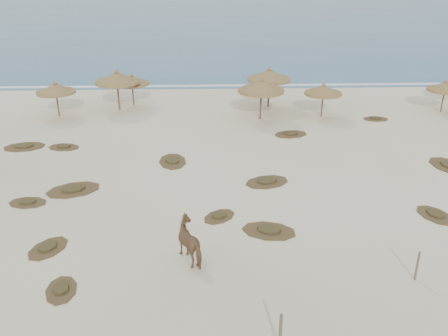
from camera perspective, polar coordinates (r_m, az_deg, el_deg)
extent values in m
plane|color=#F1E7C6|center=(20.90, 0.57, -8.48)|extent=(160.00, 160.00, 0.00)
cube|color=#2D5F88|center=(93.35, -1.52, 16.80)|extent=(200.00, 100.00, 0.01)
cube|color=white|center=(45.08, -0.89, 9.37)|extent=(70.00, 0.60, 0.01)
cylinder|color=brown|center=(38.27, -18.49, 7.06)|extent=(0.11, 0.11, 1.95)
cylinder|color=olive|center=(38.07, -18.64, 8.22)|extent=(3.57, 3.57, 0.17)
cone|color=olive|center=(37.99, -18.70, 8.67)|extent=(3.45, 3.45, 0.70)
cone|color=olive|center=(37.89, -18.79, 9.28)|extent=(0.33, 0.33, 0.20)
cylinder|color=brown|center=(38.71, -11.99, 8.22)|extent=(0.13, 0.13, 2.31)
cylinder|color=olive|center=(38.47, -12.12, 9.59)|extent=(4.20, 4.20, 0.20)
cone|color=olive|center=(38.39, -12.16, 10.12)|extent=(4.06, 4.06, 0.82)
cone|color=olive|center=(38.28, -12.23, 10.84)|extent=(0.40, 0.40, 0.24)
cylinder|color=brown|center=(39.71, -10.36, 8.40)|extent=(0.11, 0.11, 1.85)
cylinder|color=olive|center=(39.52, -10.44, 9.47)|extent=(2.70, 2.70, 0.16)
cone|color=olive|center=(39.45, -10.47, 9.88)|extent=(2.61, 2.61, 0.66)
cone|color=olive|center=(39.36, -10.51, 10.44)|extent=(0.32, 0.32, 0.19)
cylinder|color=brown|center=(35.68, 4.23, 7.35)|extent=(0.13, 0.13, 2.29)
cylinder|color=olive|center=(35.43, 4.27, 8.82)|extent=(3.94, 3.94, 0.20)
cone|color=olive|center=(35.34, 4.29, 9.39)|extent=(3.81, 3.81, 0.82)
cone|color=olive|center=(35.22, 4.31, 10.16)|extent=(0.39, 0.39, 0.24)
cylinder|color=brown|center=(38.77, 5.12, 8.68)|extent=(0.13, 0.13, 2.32)
cylinder|color=olive|center=(38.54, 5.17, 10.06)|extent=(3.86, 3.86, 0.20)
cone|color=olive|center=(38.45, 5.19, 10.59)|extent=(3.73, 3.73, 0.83)
cone|color=olive|center=(38.35, 5.22, 11.31)|extent=(0.40, 0.40, 0.24)
cylinder|color=brown|center=(36.94, 11.16, 7.20)|extent=(0.11, 0.11, 1.87)
cylinder|color=olive|center=(36.74, 11.25, 8.36)|extent=(2.74, 2.74, 0.16)
cone|color=olive|center=(36.66, 11.29, 8.81)|extent=(2.65, 2.65, 0.67)
cone|color=olive|center=(36.57, 11.34, 9.41)|extent=(0.32, 0.32, 0.20)
cylinder|color=brown|center=(40.77, 23.73, 7.16)|extent=(0.10, 0.10, 1.83)
cylinder|color=olive|center=(40.58, 23.90, 8.18)|extent=(3.43, 3.43, 0.16)
cone|color=olive|center=(40.52, 23.97, 8.57)|extent=(3.32, 3.32, 0.65)
cone|color=olive|center=(40.43, 24.06, 9.10)|extent=(0.31, 0.31, 0.19)
imported|color=brown|center=(19.46, -3.61, -8.37)|extent=(1.73, 2.09, 1.62)
cylinder|color=#615848|center=(15.68, 6.47, -18.23)|extent=(0.13, 0.13, 1.38)
cylinder|color=#615848|center=(19.73, 21.21, -10.38)|extent=(0.10, 0.10, 1.19)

